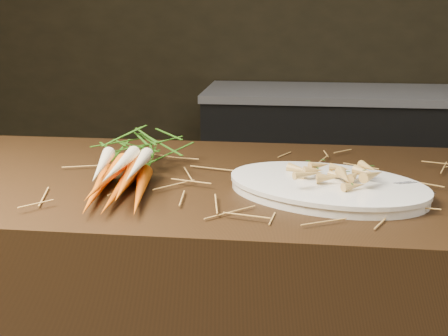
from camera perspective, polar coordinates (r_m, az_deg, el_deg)
The scene contains 6 objects.
back_counter at distance 3.23m, azimuth 14.48°, elevation 0.26°, with size 1.82×0.62×0.84m.
straw_bedding at distance 1.27m, azimuth 13.05°, elevation -1.03°, with size 1.40×0.60×0.02m, color #A67A3C, non-canonical shape.
root_veg_bunch at distance 1.27m, azimuth -9.38°, elevation 0.85°, with size 0.20×0.50×0.09m.
serving_platter at distance 1.18m, azimuth 10.36°, elevation -2.07°, with size 0.41×0.27×0.02m, color white, non-canonical shape.
roasted_veg_heap at distance 1.17m, azimuth 10.45°, elevation -0.49°, with size 0.20×0.15×0.05m, color #AF863E, non-canonical shape.
serving_fork at distance 1.13m, azimuth 17.27°, elevation -2.69°, with size 0.01×0.16×0.00m, color silver.
Camera 1 is at (-0.14, -0.91, 1.27)m, focal length 45.00 mm.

